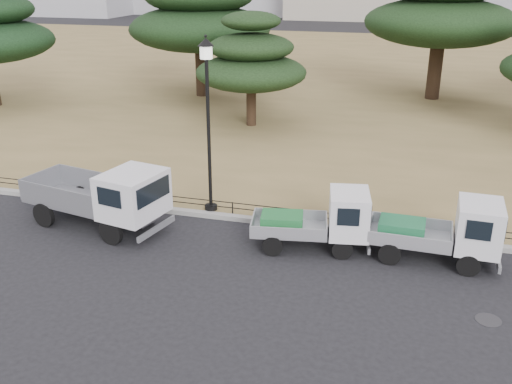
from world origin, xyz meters
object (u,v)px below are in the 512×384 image
(truck_large, at_px, (102,194))
(truck_kei_front, at_px, (320,220))
(truck_kei_rear, at_px, (444,231))
(tarp_pile, at_px, (64,184))
(street_lamp, at_px, (208,98))

(truck_large, height_order, truck_kei_front, truck_large)
(truck_kei_rear, bearing_deg, tarp_pile, 176.36)
(truck_large, height_order, tarp_pile, truck_large)
(truck_large, relative_size, tarp_pile, 3.02)
(truck_kei_rear, distance_m, street_lamp, 7.99)
(tarp_pile, bearing_deg, truck_kei_rear, -5.85)
(truck_kei_front, relative_size, tarp_pile, 2.17)
(truck_large, xyz_separation_m, street_lamp, (2.88, 1.88, 2.78))
(truck_large, bearing_deg, tarp_pile, 156.57)
(truck_kei_front, height_order, truck_kei_rear, truck_kei_rear)
(truck_kei_front, height_order, street_lamp, street_lamp)
(truck_kei_front, relative_size, truck_kei_rear, 0.99)
(truck_kei_rear, height_order, street_lamp, street_lamp)
(tarp_pile, bearing_deg, truck_kei_front, -8.80)
(truck_large, xyz_separation_m, tarp_pile, (-2.61, 1.84, -0.60))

